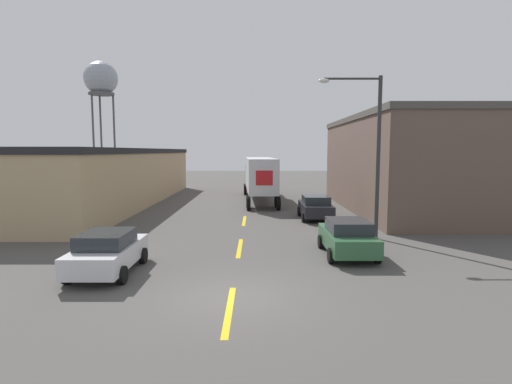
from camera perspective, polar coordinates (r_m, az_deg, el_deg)
name	(u,v)px	position (r m, az deg, el deg)	size (l,w,h in m)	color
ground_plane	(232,297)	(12.95, -3.44, -14.78)	(160.00, 160.00, 0.00)	#4C4947
road_centerline	(240,248)	(19.07, -2.25, -7.97)	(0.20, 18.52, 0.01)	gold
warehouse_left	(84,176)	(37.80, -23.36, 2.11)	(12.85, 30.00, 4.78)	tan
warehouse_right	(407,164)	(32.96, 20.81, 3.82)	(9.14, 18.91, 7.19)	brown
semi_truck	(260,175)	(36.66, 0.54, 2.43)	(3.23, 14.26, 3.95)	#B21919
parked_car_left_near	(108,251)	(16.08, -20.34, -7.97)	(2.12, 4.15, 1.58)	silver
parked_car_right_mid	(316,207)	(27.15, 8.60, -2.12)	(2.12, 4.15, 1.58)	black
parked_car_right_near	(348,237)	(18.03, 13.04, -6.27)	(2.12, 4.15, 1.58)	#2D5B38
water_tower	(102,80)	(63.94, -21.18, 14.65)	(4.77, 4.77, 17.43)	#47474C
street_lamp	(372,145)	(21.32, 16.19, 6.51)	(3.22, 0.32, 8.33)	#2D2D30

